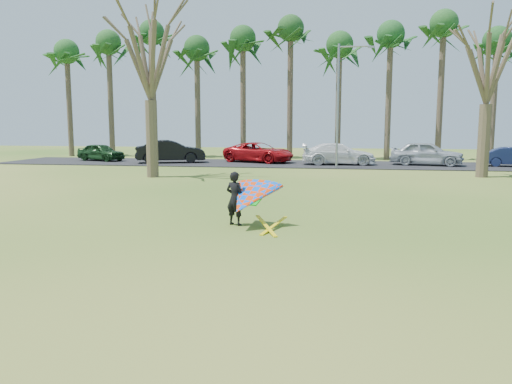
% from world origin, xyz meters
% --- Properties ---
extents(ground, '(100.00, 100.00, 0.00)m').
position_xyz_m(ground, '(0.00, 0.00, 0.00)').
color(ground, '#1F5512').
rests_on(ground, ground).
extents(parking_strip, '(46.00, 7.00, 0.06)m').
position_xyz_m(parking_strip, '(0.00, 25.00, 0.03)').
color(parking_strip, black).
rests_on(parking_strip, ground).
extents(palm_0, '(4.84, 4.84, 10.84)m').
position_xyz_m(palm_0, '(-22.00, 31.00, 9.17)').
color(palm_0, brown).
rests_on(palm_0, ground).
extents(palm_1, '(4.84, 4.84, 11.54)m').
position_xyz_m(palm_1, '(-18.00, 31.00, 9.85)').
color(palm_1, '#4A3B2C').
rests_on(palm_1, ground).
extents(palm_2, '(4.84, 4.84, 12.24)m').
position_xyz_m(palm_2, '(-14.00, 31.00, 10.52)').
color(palm_2, '#4E412F').
rests_on(palm_2, ground).
extents(palm_3, '(4.84, 4.84, 10.84)m').
position_xyz_m(palm_3, '(-10.00, 31.00, 9.17)').
color(palm_3, '#4B3D2D').
rests_on(palm_3, ground).
extents(palm_4, '(4.84, 4.84, 11.54)m').
position_xyz_m(palm_4, '(-6.00, 31.00, 9.85)').
color(palm_4, '#4A3B2C').
rests_on(palm_4, ground).
extents(palm_5, '(4.84, 4.84, 12.24)m').
position_xyz_m(palm_5, '(-2.00, 31.00, 10.52)').
color(palm_5, '#4B3A2D').
rests_on(palm_5, ground).
extents(palm_6, '(4.84, 4.84, 10.84)m').
position_xyz_m(palm_6, '(2.00, 31.00, 9.17)').
color(palm_6, '#4E3C2F').
rests_on(palm_6, ground).
extents(palm_7, '(4.84, 4.84, 11.54)m').
position_xyz_m(palm_7, '(6.00, 31.00, 9.85)').
color(palm_7, brown).
rests_on(palm_7, ground).
extents(palm_8, '(4.84, 4.84, 12.24)m').
position_xyz_m(palm_8, '(10.00, 31.00, 10.52)').
color(palm_8, brown).
rests_on(palm_8, ground).
extents(palm_9, '(4.84, 4.84, 10.84)m').
position_xyz_m(palm_9, '(14.00, 31.00, 9.17)').
color(palm_9, '#483C2B').
rests_on(palm_9, ground).
extents(bare_tree_left, '(6.60, 6.60, 9.70)m').
position_xyz_m(bare_tree_left, '(-8.00, 15.00, 6.92)').
color(bare_tree_left, '#4D402E').
rests_on(bare_tree_left, ground).
extents(bare_tree_right, '(6.27, 6.27, 9.21)m').
position_xyz_m(bare_tree_right, '(10.00, 18.00, 6.57)').
color(bare_tree_right, brown).
rests_on(bare_tree_right, ground).
extents(streetlight, '(2.28, 0.18, 8.00)m').
position_xyz_m(streetlight, '(2.16, 22.00, 4.46)').
color(streetlight, gray).
rests_on(streetlight, ground).
extents(car_0, '(4.24, 2.74, 1.34)m').
position_xyz_m(car_0, '(-16.25, 25.29, 0.73)').
color(car_0, '#163818').
rests_on(car_0, parking_strip).
extents(car_1, '(5.37, 3.35, 1.67)m').
position_xyz_m(car_1, '(-10.19, 24.28, 0.90)').
color(car_1, black).
rests_on(car_1, parking_strip).
extents(car_2, '(5.87, 4.28, 1.48)m').
position_xyz_m(car_2, '(-3.80, 25.82, 0.80)').
color(car_2, '#AC0D13').
rests_on(car_2, parking_strip).
extents(car_3, '(5.33, 2.53, 1.50)m').
position_xyz_m(car_3, '(2.13, 24.63, 0.81)').
color(car_3, white).
rests_on(car_3, parking_strip).
extents(car_4, '(5.20, 2.94, 1.67)m').
position_xyz_m(car_4, '(8.18, 25.09, 0.90)').
color(car_4, '#A7AEB5').
rests_on(car_4, parking_strip).
extents(kite_flyer, '(2.13, 2.39, 2.02)m').
position_xyz_m(kite_flyer, '(-0.34, 2.57, 0.84)').
color(kite_flyer, black).
rests_on(kite_flyer, ground).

